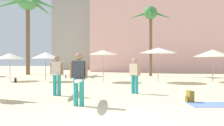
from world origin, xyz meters
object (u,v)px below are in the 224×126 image
cafe_umbrella_0 (158,50)px  person_mid_left (135,74)px  cafe_umbrella_2 (103,52)px  backpack (190,97)px  palm_tree_far_left (151,19)px  cafe_umbrella_3 (213,53)px  person_far_right (58,74)px  cafe_umbrella_5 (10,56)px  cafe_umbrella_1 (46,55)px  beach_towel (212,105)px  person_mid_center (80,77)px  palm_tree_left (28,4)px

cafe_umbrella_0 → person_mid_left: cafe_umbrella_0 is taller
cafe_umbrella_2 → backpack: size_ratio=5.51×
palm_tree_far_left → backpack: size_ratio=16.65×
cafe_umbrella_3 → person_far_right: bearing=-138.3°
cafe_umbrella_5 → cafe_umbrella_1: bearing=1.0°
cafe_umbrella_1 → person_far_right: cafe_umbrella_1 is taller
beach_towel → person_mid_center: 4.65m
beach_towel → backpack: (-0.66, 0.42, 0.19)m
palm_tree_far_left → palm_tree_left: 13.58m
cafe_umbrella_1 → cafe_umbrella_5: 2.83m
person_mid_center → palm_tree_left: bearing=-155.6°
cafe_umbrella_1 → backpack: (8.94, -7.92, -1.73)m
cafe_umbrella_1 → person_mid_center: size_ratio=0.78×
person_mid_center → person_mid_left: bearing=143.2°
palm_tree_left → person_mid_center: 21.05m
cafe_umbrella_3 → backpack: cafe_umbrella_3 is taller
cafe_umbrella_2 → cafe_umbrella_3: size_ratio=0.84×
person_mid_left → palm_tree_left: bearing=-107.2°
palm_tree_left → beach_towel: 23.44m
palm_tree_far_left → cafe_umbrella_3: bearing=-55.9°
palm_tree_left → beach_towel: (15.05, -16.19, -7.79)m
palm_tree_far_left → palm_tree_left: palm_tree_left is taller
cafe_umbrella_0 → cafe_umbrella_5: 11.12m
cafe_umbrella_0 → person_mid_left: size_ratio=1.62×
backpack → cafe_umbrella_3: bearing=-126.7°
cafe_umbrella_1 → beach_towel: cafe_umbrella_1 is taller
palm_tree_left → palm_tree_far_left: bearing=-3.3°
beach_towel → person_far_right: bearing=166.4°
backpack → person_mid_left: 2.99m
cafe_umbrella_2 → cafe_umbrella_1: bearing=-179.0°
cafe_umbrella_2 → person_mid_left: size_ratio=1.40×
cafe_umbrella_0 → backpack: 8.43m
cafe_umbrella_0 → backpack: bearing=-85.4°
backpack → cafe_umbrella_2: bearing=-76.6°
palm_tree_left → cafe_umbrella_5: bearing=-71.7°
beach_towel → person_mid_left: size_ratio=0.98×
palm_tree_far_left → cafe_umbrella_3: palm_tree_far_left is taller
palm_tree_far_left → person_mid_left: size_ratio=4.24×
cafe_umbrella_2 → person_mid_left: cafe_umbrella_2 is taller
backpack → cafe_umbrella_0: bearing=-101.9°
cafe_umbrella_0 → backpack: (0.66, -8.15, -2.06)m
cafe_umbrella_1 → cafe_umbrella_3: bearing=4.0°
cafe_umbrella_5 → person_far_right: size_ratio=0.71×
palm_tree_left → cafe_umbrella_2: 13.73m
beach_towel → person_mid_left: 3.79m
cafe_umbrella_5 → cafe_umbrella_0: bearing=1.5°
person_mid_center → person_far_right: bearing=-151.3°
cafe_umbrella_2 → cafe_umbrella_5: bearing=-179.0°
cafe_umbrella_3 → person_far_right: cafe_umbrella_3 is taller
palm_tree_far_left → cafe_umbrella_2: 8.67m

